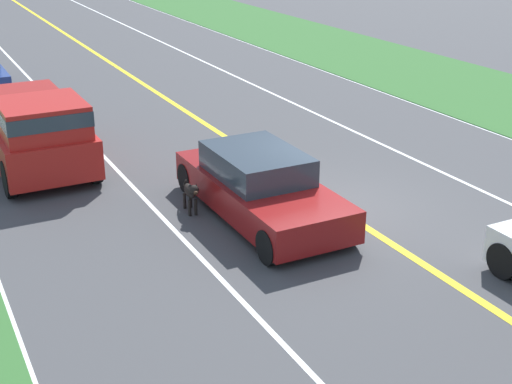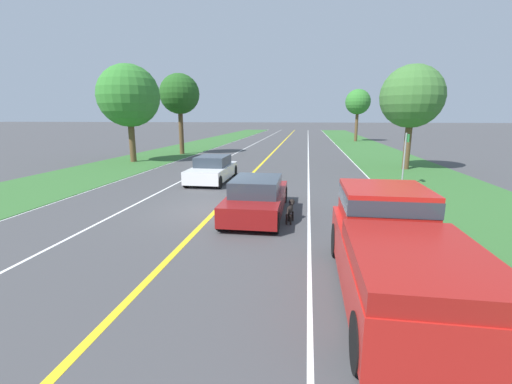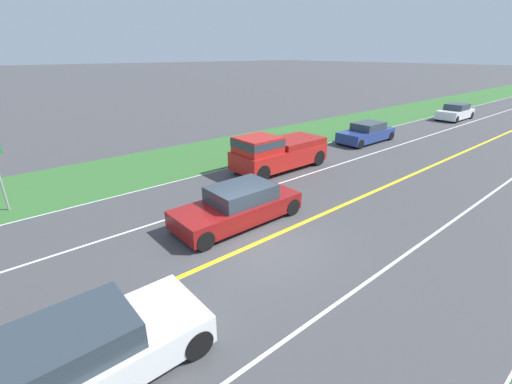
# 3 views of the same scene
# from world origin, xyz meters

# --- Properties ---
(ground_plane) EXTENTS (400.00, 400.00, 0.00)m
(ground_plane) POSITION_xyz_m (0.00, 0.00, 0.00)
(ground_plane) COLOR #424244
(centre_divider_line) EXTENTS (0.18, 160.00, 0.01)m
(centre_divider_line) POSITION_xyz_m (0.00, 0.00, 0.00)
(centre_divider_line) COLOR yellow
(centre_divider_line) RESTS_ON ground
(lane_edge_line_right) EXTENTS (0.14, 160.00, 0.01)m
(lane_edge_line_right) POSITION_xyz_m (7.00, 0.00, 0.00)
(lane_edge_line_right) COLOR white
(lane_edge_line_right) RESTS_ON ground
(lane_dash_same_dir) EXTENTS (0.10, 160.00, 0.01)m
(lane_dash_same_dir) POSITION_xyz_m (3.50, 0.00, 0.00)
(lane_dash_same_dir) COLOR white
(lane_dash_same_dir) RESTS_ON ground
(lane_dash_oncoming) EXTENTS (0.10, 160.00, 0.01)m
(lane_dash_oncoming) POSITION_xyz_m (-3.50, 0.00, 0.00)
(lane_dash_oncoming) COLOR white
(lane_dash_oncoming) RESTS_ON ground
(grass_verge_right) EXTENTS (6.00, 160.00, 0.03)m
(grass_verge_right) POSITION_xyz_m (10.00, 0.00, 0.01)
(grass_verge_right) COLOR #33662D
(grass_verge_right) RESTS_ON ground
(ego_car) EXTENTS (1.93, 4.77, 1.38)m
(ego_car) POSITION_xyz_m (1.62, -0.39, 0.65)
(ego_car) COLOR maroon
(ego_car) RESTS_ON ground
(dog) EXTENTS (0.29, 1.05, 0.75)m
(dog) POSITION_xyz_m (2.87, -1.13, 0.47)
(dog) COLOR black
(dog) RESTS_ON ground
(pickup_truck) EXTENTS (2.14, 5.27, 1.94)m
(pickup_truck) POSITION_xyz_m (5.14, -5.62, 0.99)
(pickup_truck) COLOR red
(pickup_truck) RESTS_ON ground
(car_trailing_near) EXTENTS (1.83, 4.53, 1.34)m
(car_trailing_near) POSITION_xyz_m (5.48, -14.54, 0.63)
(car_trailing_near) COLOR navy
(car_trailing_near) RESTS_ON ground
(car_trailing_mid) EXTENTS (1.89, 4.28, 1.42)m
(car_trailing_mid) POSITION_xyz_m (5.06, -28.32, 0.66)
(car_trailing_mid) COLOR white
(car_trailing_mid) RESTS_ON ground
(oncoming_car) EXTENTS (1.90, 4.57, 1.38)m
(oncoming_car) POSITION_xyz_m (-1.77, 5.84, 0.64)
(oncoming_car) COLOR white
(oncoming_car) RESTS_ON ground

